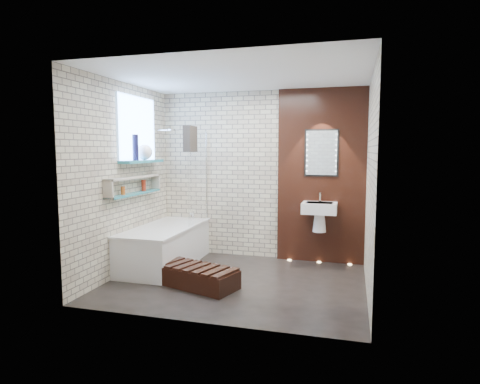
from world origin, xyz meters
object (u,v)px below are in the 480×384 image
(bathtub, at_px, (165,246))
(bath_screen, at_px, (198,177))
(washbasin, at_px, (319,212))
(walnut_step, at_px, (197,277))
(led_mirror, at_px, (321,153))

(bathtub, bearing_deg, bath_screen, 51.10)
(bath_screen, distance_m, washbasin, 1.89)
(bath_screen, distance_m, walnut_step, 1.72)
(bath_screen, relative_size, led_mirror, 2.00)
(led_mirror, distance_m, walnut_step, 2.57)
(walnut_step, bearing_deg, bath_screen, 110.17)
(bathtub, height_order, washbasin, washbasin)
(led_mirror, bearing_deg, bathtub, -160.22)
(led_mirror, relative_size, walnut_step, 0.68)
(bathtub, xyz_separation_m, washbasin, (2.17, 0.62, 0.50))
(led_mirror, height_order, walnut_step, led_mirror)
(bathtub, height_order, bath_screen, bath_screen)
(washbasin, bearing_deg, led_mirror, 90.00)
(washbasin, distance_m, walnut_step, 2.06)
(bath_screen, distance_m, led_mirror, 1.89)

